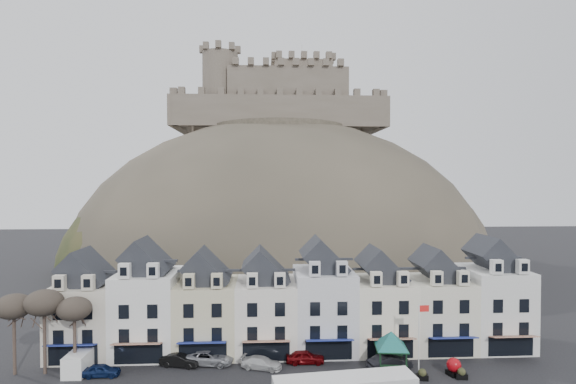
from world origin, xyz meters
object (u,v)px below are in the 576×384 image
at_px(red_buoy, 454,366).
at_px(car_white, 262,363).
at_px(white_van, 81,361).
at_px(car_black, 180,360).
at_px(bus_shelter, 391,340).
at_px(flagpole, 420,335).
at_px(car_navy, 101,370).
at_px(car_charcoal, 390,363).
at_px(car_silver, 208,357).
at_px(car_maroon, 305,357).

relative_size(red_buoy, car_white, 0.41).
height_order(white_van, car_black, white_van).
distance_m(bus_shelter, car_black, 22.32).
bearing_deg(flagpole, car_navy, 177.09).
height_order(flagpole, car_black, flagpole).
bearing_deg(car_charcoal, white_van, 71.41).
relative_size(red_buoy, car_silver, 0.33).
xyz_separation_m(red_buoy, car_maroon, (-14.77, 3.78, -0.20)).
distance_m(car_silver, car_white, 5.90).
distance_m(flagpole, car_white, 16.54).
relative_size(flagpole, car_navy, 2.00).
distance_m(flagpole, car_silver, 22.29).
height_order(white_van, car_silver, white_van).
bearing_deg(car_charcoal, flagpole, -138.03).
height_order(car_navy, car_black, car_black).
distance_m(flagpole, white_van, 34.93).
xyz_separation_m(red_buoy, car_black, (-28.07, 3.65, -0.22)).
distance_m(car_black, car_white, 8.67).
height_order(bus_shelter, car_maroon, bus_shelter).
xyz_separation_m(car_black, car_white, (8.61, -1.03, -0.06)).
relative_size(car_silver, car_charcoal, 1.13).
xyz_separation_m(bus_shelter, car_charcoal, (-0.16, 0.00, -2.38)).
bearing_deg(flagpole, white_van, 174.93).
bearing_deg(car_maroon, car_navy, 97.49).
xyz_separation_m(flagpole, car_black, (-24.53, 3.67, -3.55)).
distance_m(bus_shelter, flagpole, 3.12).
relative_size(car_black, car_maroon, 1.01).
distance_m(car_black, car_charcoal, 22.02).
bearing_deg(white_van, bus_shelter, -2.01).
bearing_deg(car_navy, white_van, 59.32).
distance_m(car_silver, car_charcoal, 19.19).
bearing_deg(red_buoy, car_black, 172.59).
bearing_deg(bus_shelter, red_buoy, -8.36).
xyz_separation_m(car_black, car_silver, (2.90, 0.46, 0.06)).
relative_size(car_black, car_charcoal, 0.89).
bearing_deg(bus_shelter, car_white, -177.59).
height_order(red_buoy, car_black, red_buoy).
relative_size(red_buoy, car_maroon, 0.43).
relative_size(car_navy, car_white, 0.86).
height_order(car_navy, car_maroon, car_maroon).
relative_size(bus_shelter, red_buoy, 3.59).
distance_m(bus_shelter, car_white, 13.75).
xyz_separation_m(car_silver, car_charcoal, (19.03, -2.50, 0.03)).
xyz_separation_m(red_buoy, car_silver, (-25.17, 4.11, -0.16)).
xyz_separation_m(bus_shelter, red_buoy, (5.98, -1.61, -2.25)).
distance_m(red_buoy, white_van, 38.31).
relative_size(flagpole, car_charcoal, 1.58).
xyz_separation_m(red_buoy, car_charcoal, (-6.14, 1.61, -0.13)).
bearing_deg(white_van, car_charcoal, -2.03).
bearing_deg(car_black, bus_shelter, -82.21).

